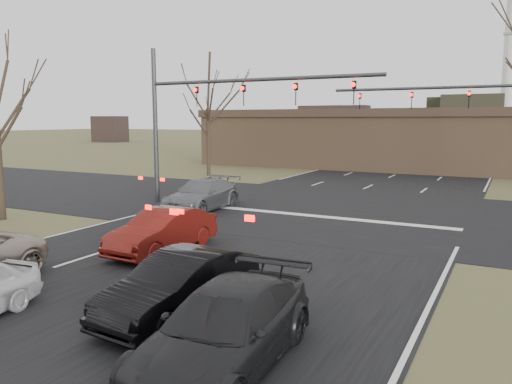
% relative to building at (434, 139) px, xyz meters
% --- Properties ---
extents(ground, '(360.00, 360.00, 0.00)m').
position_rel_building_xyz_m(ground, '(-2.00, -38.00, -2.67)').
color(ground, brown).
rests_on(ground, ground).
extents(road_main, '(14.00, 300.00, 0.02)m').
position_rel_building_xyz_m(road_main, '(-2.00, 22.00, -2.66)').
color(road_main, black).
rests_on(road_main, ground).
extents(road_cross, '(200.00, 14.00, 0.02)m').
position_rel_building_xyz_m(road_cross, '(-2.00, -23.00, -2.65)').
color(road_cross, black).
rests_on(road_cross, ground).
extents(building, '(42.40, 10.40, 5.30)m').
position_rel_building_xyz_m(building, '(0.00, 0.00, 0.00)').
color(building, brown).
rests_on(building, ground).
extents(mast_arm_near, '(12.12, 0.24, 8.00)m').
position_rel_building_xyz_m(mast_arm_near, '(-7.23, -25.00, 2.41)').
color(mast_arm_near, '#383A3D').
rests_on(mast_arm_near, ground).
extents(mast_arm_far, '(11.12, 0.24, 8.00)m').
position_rel_building_xyz_m(mast_arm_far, '(4.18, -15.00, 2.35)').
color(mast_arm_far, '#383A3D').
rests_on(mast_arm_far, ground).
extents(tree_left_far, '(5.70, 5.70, 9.50)m').
position_rel_building_xyz_m(tree_left_far, '(-15.00, -13.00, 4.68)').
color(tree_left_far, black).
rests_on(tree_left_far, ground).
extents(car_black_hatch, '(1.87, 4.42, 1.42)m').
position_rel_building_xyz_m(car_black_hatch, '(0.01, -37.28, -1.96)').
color(car_black_hatch, black).
rests_on(car_black_hatch, ground).
extents(car_charcoal_sedan, '(2.31, 5.01, 1.42)m').
position_rel_building_xyz_m(car_charcoal_sedan, '(2.08, -38.81, -1.96)').
color(car_charcoal_sedan, black).
rests_on(car_charcoal_sedan, ground).
extents(car_grey_ahead, '(2.35, 5.21, 1.48)m').
position_rel_building_xyz_m(car_grey_ahead, '(-7.04, -25.92, -1.92)').
color(car_grey_ahead, slate).
rests_on(car_grey_ahead, ground).
extents(car_red_ahead, '(1.61, 4.34, 1.42)m').
position_rel_building_xyz_m(car_red_ahead, '(-3.83, -33.05, -1.96)').
color(car_red_ahead, '#62130E').
rests_on(car_red_ahead, ground).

